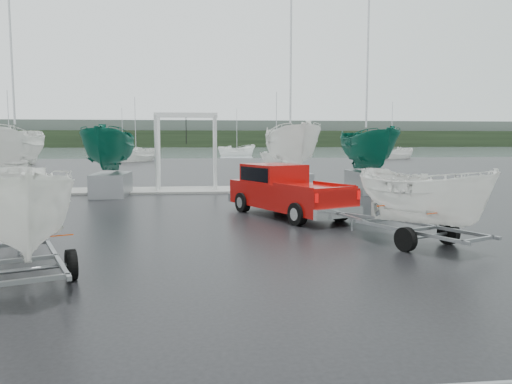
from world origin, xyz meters
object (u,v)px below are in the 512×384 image
trailer_hitched (425,148)px  pickup_truck (284,189)px  boat_hoist (186,141)px  trailer_parked (19,135)px

trailer_hitched → pickup_truck: bearing=90.0°
pickup_truck → trailer_hitched: trailer_hitched is taller
trailer_hitched → boat_hoist: 15.90m
pickup_truck → trailer_parked: (-6.32, -7.91, 1.86)m
pickup_truck → boat_hoist: (-3.69, 8.96, 1.72)m
trailer_hitched → trailer_parked: (-8.94, -2.27, 0.30)m
trailer_parked → boat_hoist: bearing=59.2°
pickup_truck → boat_hoist: boat_hoist is taller
trailer_hitched → boat_hoist: bearing=88.5°
trailer_hitched → trailer_parked: size_ratio=0.89×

